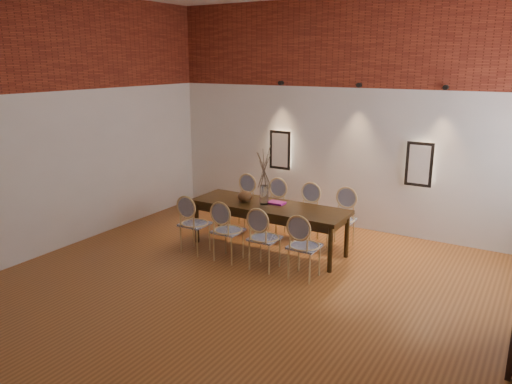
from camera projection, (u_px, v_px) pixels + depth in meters
The scene contains 23 objects.
floor at pixel (241, 301), 6.35m from camera, with size 7.00×7.00×0.02m, color #945626.
wall_back at pixel (349, 116), 8.77m from camera, with size 7.00×0.10×4.00m, color silver.
wall_left at pixel (44, 125), 7.60m from camera, with size 0.10×7.00×4.00m, color silver.
brick_band_back at pixel (351, 42), 8.39m from camera, with size 7.00×0.02×1.50m, color maroon.
brick_band_left at pixel (38, 40), 7.24m from camera, with size 0.02×7.00×1.50m, color maroon.
niche_left at pixel (281, 150), 9.52m from camera, with size 0.36×0.06×0.66m, color #FFEAC6.
niche_right at pixel (420, 164), 8.22m from camera, with size 0.36×0.06×0.66m, color #FFEAC6.
spot_fixture_left at pixel (281, 83), 9.17m from camera, with size 0.08×0.08×0.10m, color black.
spot_fixture_mid at pixel (359, 85), 8.42m from camera, with size 0.08×0.08×0.10m, color black.
spot_fixture_right at pixel (446, 87), 7.72m from camera, with size 0.08×0.08×0.10m, color black.
dining_table at pixel (269, 227), 7.96m from camera, with size 2.54×0.82×0.75m, color #301D0A.
chair_near_a at pixel (195, 224), 7.84m from camera, with size 0.44×0.44×0.94m, color tan, non-canonical shape.
chair_near_b at pixel (228, 231), 7.53m from camera, with size 0.44×0.44×0.94m, color tan, non-canonical shape.
chair_near_c at pixel (265, 238), 7.21m from camera, with size 0.44×0.44×0.94m, color tan, non-canonical shape.
chair_near_d at pixel (304, 246), 6.90m from camera, with size 0.44×0.44×0.94m, color tan, non-canonical shape.
chair_far_a at pixel (242, 203), 8.98m from camera, with size 0.44×0.44×0.94m, color tan, non-canonical shape.
chair_far_b at pixel (272, 208), 8.67m from camera, with size 0.44×0.44×0.94m, color tan, non-canonical shape.
chair_far_c at pixel (306, 214), 8.35m from camera, with size 0.44×0.44×0.94m, color tan, non-canonical shape.
chair_far_d at pixel (341, 220), 8.04m from camera, with size 0.44×0.44×0.94m, color tan, non-canonical shape.
vase at pixel (264, 195), 7.87m from camera, with size 0.14×0.14×0.30m, color silver.
dried_branches at pixel (264, 167), 7.76m from camera, with size 0.50×0.50×0.70m, color brown, non-canonical shape.
bowl at pixel (245, 196), 8.01m from camera, with size 0.24×0.24×0.18m, color #553419.
book at pixel (277, 203), 7.92m from camera, with size 0.26×0.18×0.03m, color #93187F.
Camera 1 is at (3.14, -4.85, 2.97)m, focal length 35.00 mm.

